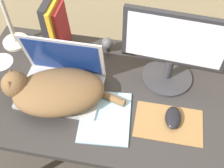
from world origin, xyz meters
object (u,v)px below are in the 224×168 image
cat (54,91)px  computer_mouse (173,118)px  external_monitor (173,49)px  book_row (55,26)px  laptop (62,81)px  cd_disc (1,62)px  notepad (105,117)px  webcam (107,44)px

cat → computer_mouse: bearing=-1.1°
external_monitor → book_row: size_ratio=1.69×
laptop → external_monitor: 0.49m
laptop → external_monitor: external_monitor is taller
book_row → cd_disc: 0.32m
laptop → computer_mouse: laptop is taller
cd_disc → computer_mouse: bearing=-11.7°
book_row → notepad: 0.51m
external_monitor → webcam: bearing=158.7°
external_monitor → laptop: bearing=-162.1°
notepad → webcam: bearing=99.9°
book_row → webcam: 0.26m
computer_mouse → cd_disc: 0.84m
laptop → cd_disc: 0.36m
cat → external_monitor: (0.46, 0.21, 0.12)m
notepad → cd_disc: bearing=159.3°
external_monitor → computer_mouse: bearing=-80.4°
cat → computer_mouse: (0.49, -0.01, -0.05)m
external_monitor → computer_mouse: 0.28m
computer_mouse → book_row: book_row is taller
laptop → computer_mouse: 0.49m
webcam → cd_disc: webcam is taller
external_monitor → webcam: (-0.30, 0.12, -0.13)m
book_row → notepad: size_ratio=0.94×
notepad → cd_disc: 0.59m
webcam → notepad: bearing=-80.1°
laptop → notepad: bearing=-28.4°
external_monitor → cd_disc: external_monitor is taller
laptop → computer_mouse: (0.49, -0.08, -0.03)m
external_monitor → computer_mouse: size_ratio=3.95×
cd_disc → webcam: bearing=19.0°
cat → external_monitor: 0.52m
cat → external_monitor: size_ratio=1.20×
computer_mouse → notepad: bearing=-171.9°
cat → cd_disc: size_ratio=4.24×
external_monitor → webcam: external_monitor is taller
cat → webcam: (0.16, 0.33, -0.01)m
computer_mouse → cd_disc: (-0.83, 0.17, -0.02)m
cat → book_row: size_ratio=2.02×
cat → cd_disc: cat is taller
book_row → cat: bearing=-74.3°
computer_mouse → cat: bearing=178.9°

